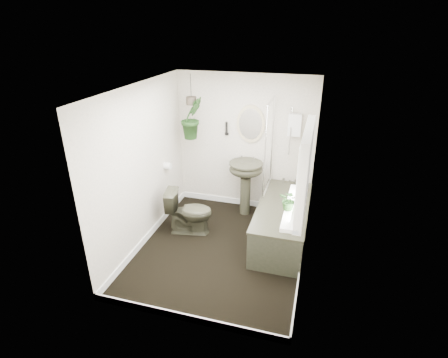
# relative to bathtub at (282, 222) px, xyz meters

# --- Properties ---
(floor) EXTENTS (2.30, 2.80, 0.02)m
(floor) POSITION_rel_bathtub_xyz_m (-0.80, -0.50, -0.30)
(floor) COLOR black
(floor) RESTS_ON ground
(ceiling) EXTENTS (2.30, 2.80, 0.02)m
(ceiling) POSITION_rel_bathtub_xyz_m (-0.80, -0.50, 2.02)
(ceiling) COLOR white
(ceiling) RESTS_ON ground
(wall_back) EXTENTS (2.30, 0.02, 2.30)m
(wall_back) POSITION_rel_bathtub_xyz_m (-0.80, 0.91, 0.86)
(wall_back) COLOR silver
(wall_back) RESTS_ON ground
(wall_front) EXTENTS (2.30, 0.02, 2.30)m
(wall_front) POSITION_rel_bathtub_xyz_m (-0.80, -1.91, 0.86)
(wall_front) COLOR silver
(wall_front) RESTS_ON ground
(wall_left) EXTENTS (0.02, 2.80, 2.30)m
(wall_left) POSITION_rel_bathtub_xyz_m (-1.96, -0.50, 0.86)
(wall_left) COLOR silver
(wall_left) RESTS_ON ground
(wall_right) EXTENTS (0.02, 2.80, 2.30)m
(wall_right) POSITION_rel_bathtub_xyz_m (0.36, -0.50, 0.86)
(wall_right) COLOR silver
(wall_right) RESTS_ON ground
(skirting) EXTENTS (2.30, 2.80, 0.10)m
(skirting) POSITION_rel_bathtub_xyz_m (-0.80, -0.50, -0.24)
(skirting) COLOR white
(skirting) RESTS_ON floor
(bathtub) EXTENTS (0.72, 1.72, 0.58)m
(bathtub) POSITION_rel_bathtub_xyz_m (0.00, 0.00, 0.00)
(bathtub) COLOR #333325
(bathtub) RESTS_ON floor
(bath_screen) EXTENTS (0.04, 0.72, 1.40)m
(bath_screen) POSITION_rel_bathtub_xyz_m (-0.33, 0.49, 0.99)
(bath_screen) COLOR silver
(bath_screen) RESTS_ON bathtub
(shower_box) EXTENTS (0.20, 0.10, 0.35)m
(shower_box) POSITION_rel_bathtub_xyz_m (0.00, 0.84, 1.26)
(shower_box) COLOR white
(shower_box) RESTS_ON wall_back
(oval_mirror) EXTENTS (0.46, 0.03, 0.62)m
(oval_mirror) POSITION_rel_bathtub_xyz_m (-0.70, 0.87, 1.21)
(oval_mirror) COLOR #C9B88D
(oval_mirror) RESTS_ON wall_back
(wall_sconce) EXTENTS (0.04, 0.04, 0.22)m
(wall_sconce) POSITION_rel_bathtub_xyz_m (-1.10, 0.86, 1.11)
(wall_sconce) COLOR black
(wall_sconce) RESTS_ON wall_back
(toilet_roll_holder) EXTENTS (0.11, 0.11, 0.11)m
(toilet_roll_holder) POSITION_rel_bathtub_xyz_m (-1.90, 0.20, 0.61)
(toilet_roll_holder) COLOR white
(toilet_roll_holder) RESTS_ON wall_left
(window_recess) EXTENTS (0.08, 1.00, 0.90)m
(window_recess) POSITION_rel_bathtub_xyz_m (0.29, -1.20, 1.36)
(window_recess) COLOR white
(window_recess) RESTS_ON wall_right
(window_sill) EXTENTS (0.18, 1.00, 0.04)m
(window_sill) POSITION_rel_bathtub_xyz_m (0.22, -1.20, 0.94)
(window_sill) COLOR white
(window_sill) RESTS_ON wall_right
(window_blinds) EXTENTS (0.01, 0.86, 0.76)m
(window_blinds) POSITION_rel_bathtub_xyz_m (0.24, -1.20, 1.36)
(window_blinds) COLOR white
(window_blinds) RESTS_ON wall_right
(toilet) EXTENTS (0.75, 0.52, 0.71)m
(toilet) POSITION_rel_bathtub_xyz_m (-1.40, -0.19, 0.06)
(toilet) COLOR #333325
(toilet) RESTS_ON floor
(pedestal_sink) EXTENTS (0.64, 0.58, 0.93)m
(pedestal_sink) POSITION_rel_bathtub_xyz_m (-0.70, 0.61, 0.18)
(pedestal_sink) COLOR #333325
(pedestal_sink) RESTS_ON floor
(sill_plant) EXTENTS (0.24, 0.22, 0.22)m
(sill_plant) POSITION_rel_bathtub_xyz_m (0.17, -1.32, 1.07)
(sill_plant) COLOR black
(sill_plant) RESTS_ON window_sill
(hanging_plant) EXTENTS (0.46, 0.47, 0.67)m
(hanging_plant) POSITION_rel_bathtub_xyz_m (-1.59, 0.56, 1.33)
(hanging_plant) COLOR black
(hanging_plant) RESTS_ON ceiling
(soap_bottle) EXTENTS (0.10, 0.10, 0.20)m
(soap_bottle) POSITION_rel_bathtub_xyz_m (0.13, -0.56, 0.39)
(soap_bottle) COLOR black
(soap_bottle) RESTS_ON bathtub
(hanging_pot) EXTENTS (0.16, 0.16, 0.12)m
(hanging_pot) POSITION_rel_bathtub_xyz_m (-1.59, 0.56, 1.60)
(hanging_pot) COLOR #3D3429
(hanging_pot) RESTS_ON ceiling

